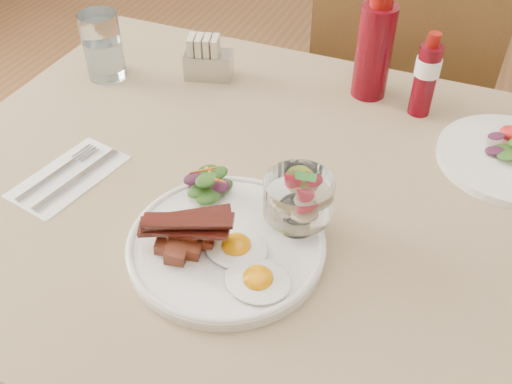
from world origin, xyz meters
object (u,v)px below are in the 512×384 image
at_px(chair_far, 397,107).
at_px(water_glass, 103,50).
at_px(main_plate, 226,245).
at_px(fruit_cup, 299,197).
at_px(ketchup_bottle, 374,50).
at_px(table, 325,240).
at_px(hot_sauce_bottle, 426,76).
at_px(sugar_caddy, 207,60).

bearing_deg(chair_far, water_glass, -138.35).
height_order(main_plate, fruit_cup, fruit_cup).
xyz_separation_m(chair_far, ketchup_bottle, (-0.02, -0.34, 0.32)).
height_order(chair_far, water_glass, chair_far).
distance_m(ketchup_bottle, water_glass, 0.53).
xyz_separation_m(table, fruit_cup, (-0.02, -0.09, 0.16)).
relative_size(fruit_cup, water_glass, 0.75).
bearing_deg(chair_far, table, -90.00).
distance_m(fruit_cup, hot_sauce_bottle, 0.40).
relative_size(chair_far, ketchup_bottle, 4.68).
height_order(chair_far, sugar_caddy, chair_far).
xyz_separation_m(table, main_plate, (-0.10, -0.15, 0.10)).
bearing_deg(sugar_caddy, table, -54.51).
bearing_deg(fruit_cup, water_glass, 151.42).
bearing_deg(fruit_cup, ketchup_bottle, 89.95).
relative_size(sugar_caddy, water_glass, 0.80).
height_order(fruit_cup, water_glass, water_glass).
relative_size(main_plate, sugar_caddy, 2.65).
bearing_deg(ketchup_bottle, chair_far, 86.03).
bearing_deg(ketchup_bottle, water_glass, -164.87).
bearing_deg(sugar_caddy, main_plate, -77.08).
xyz_separation_m(table, ketchup_bottle, (-0.02, 0.33, 0.18)).
height_order(chair_far, ketchup_bottle, ketchup_bottle).
height_order(table, chair_far, chair_far).
distance_m(ketchup_bottle, sugar_caddy, 0.33).
xyz_separation_m(sugar_caddy, water_glass, (-0.19, -0.08, 0.02)).
bearing_deg(ketchup_bottle, hot_sauce_bottle, -15.23).
relative_size(fruit_cup, sugar_caddy, 0.94).
bearing_deg(ketchup_bottle, fruit_cup, -90.05).
bearing_deg(water_glass, hot_sauce_bottle, 10.12).
relative_size(main_plate, water_glass, 2.12).
distance_m(fruit_cup, ketchup_bottle, 0.41).
bearing_deg(main_plate, sugar_caddy, 119.39).
relative_size(chair_far, main_plate, 3.32).
bearing_deg(table, ketchup_bottle, 94.05).
xyz_separation_m(table, chair_far, (0.00, 0.66, -0.14)).
relative_size(main_plate, fruit_cup, 2.82).
relative_size(table, hot_sauce_bottle, 8.38).
height_order(ketchup_bottle, sugar_caddy, ketchup_bottle).
bearing_deg(main_plate, table, 55.78).
bearing_deg(hot_sauce_bottle, ketchup_bottle, 164.77).
height_order(chair_far, main_plate, chair_far).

